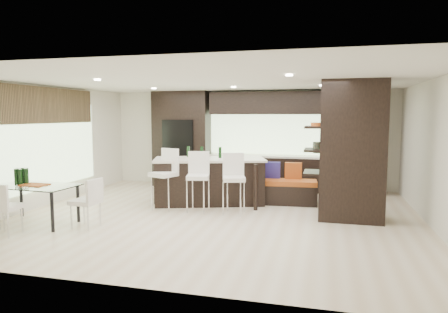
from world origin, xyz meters
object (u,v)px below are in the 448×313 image
(dining_table, at_px, (36,205))
(chair_near, at_px, (5,211))
(bench, at_px, (285,192))
(stool_right, at_px, (234,190))
(floor_vase, at_px, (334,187))
(chair_end, at_px, (86,205))
(stool_left, at_px, (164,185))
(kitchen_island, at_px, (210,181))
(stool_mid, at_px, (198,188))

(dining_table, height_order, chair_near, chair_near)
(bench, bearing_deg, stool_right, -132.00)
(floor_vase, bearing_deg, chair_end, -153.18)
(stool_left, bearing_deg, chair_near, -107.16)
(kitchen_island, xyz_separation_m, bench, (1.70, 0.34, -0.25))
(kitchen_island, relative_size, chair_end, 3.03)
(stool_right, relative_size, chair_near, 1.21)
(stool_right, xyz_separation_m, chair_end, (-2.38, -1.65, -0.09))
(stool_left, relative_size, bench, 0.74)
(stool_mid, bearing_deg, kitchen_island, 77.80)
(floor_vase, xyz_separation_m, dining_table, (-5.44, -2.21, -0.18))
(bench, relative_size, chair_near, 1.73)
(stool_right, relative_size, bench, 0.70)
(bench, xyz_separation_m, dining_table, (-4.37, -2.85, 0.09))
(dining_table, bearing_deg, kitchen_island, 46.73)
(stool_right, distance_m, dining_table, 3.82)
(kitchen_island, height_order, stool_left, stool_left)
(stool_left, bearing_deg, dining_table, -117.70)
(stool_left, bearing_deg, chair_end, -95.42)
(bench, bearing_deg, floor_vase, -35.05)
(stool_mid, height_order, bench, stool_mid)
(dining_table, distance_m, chair_end, 1.06)
(stool_left, distance_m, bench, 2.77)
(stool_left, relative_size, stool_right, 1.05)
(kitchen_island, bearing_deg, chair_end, -140.47)
(stool_left, bearing_deg, floor_vase, 30.77)
(stool_mid, relative_size, dining_table, 0.67)
(stool_left, distance_m, stool_right, 1.55)
(kitchen_island, distance_m, stool_mid, 0.87)
(stool_right, xyz_separation_m, bench, (0.93, 1.21, -0.23))
(dining_table, bearing_deg, stool_mid, 35.09)
(stool_left, distance_m, stool_mid, 0.77)
(chair_end, bearing_deg, chair_near, 128.69)
(dining_table, distance_m, chair_near, 0.73)
(floor_vase, bearing_deg, chair_near, -151.57)
(stool_left, xyz_separation_m, bench, (2.48, 1.22, -0.25))
(stool_left, height_order, chair_end, stool_left)
(chair_near, bearing_deg, kitchen_island, 45.81)
(stool_mid, bearing_deg, chair_near, -150.51)
(stool_mid, height_order, stool_right, stool_mid)
(stool_right, distance_m, chair_end, 2.89)
(dining_table, xyz_separation_m, chair_near, (0.00, -0.73, 0.05))
(stool_left, height_order, dining_table, stool_left)
(kitchen_island, bearing_deg, dining_table, -154.63)
(stool_right, height_order, dining_table, stool_right)
(kitchen_island, xyz_separation_m, stool_mid, (-0.00, -0.87, -0.01))
(stool_mid, relative_size, stool_right, 1.01)
(stool_mid, distance_m, floor_vase, 2.83)
(kitchen_island, xyz_separation_m, chair_near, (-2.67, -3.24, -0.11))
(floor_vase, relative_size, dining_table, 0.72)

